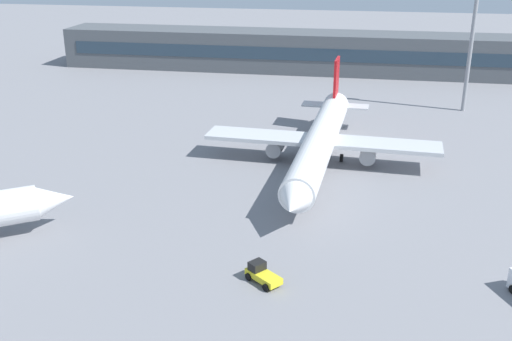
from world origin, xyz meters
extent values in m
plane|color=gray|center=(0.00, 40.00, 0.00)|extent=(400.00, 400.00, 0.00)
cube|color=#4C5156|center=(0.00, 113.18, 4.50)|extent=(119.49, 12.00, 9.00)
cube|color=#263847|center=(0.00, 107.13, 4.95)|extent=(113.52, 0.16, 2.80)
cone|color=white|center=(-20.68, 27.08, 3.26)|extent=(5.43, 5.29, 3.57)
cylinder|color=white|center=(5.64, 51.21, 3.53)|extent=(6.12, 38.71, 4.07)
cone|color=white|center=(4.51, 30.14, 3.53)|extent=(4.10, 4.68, 3.87)
cone|color=white|center=(6.75, 72.09, 3.53)|extent=(3.06, 4.22, 2.85)
cube|color=red|center=(6.58, 68.86, 8.51)|extent=(0.64, 4.73, 5.89)
cube|color=silver|center=(6.60, 69.18, 3.75)|extent=(10.85, 3.57, 0.26)
cube|color=silver|center=(5.69, 52.28, 3.21)|extent=(32.36, 6.85, 0.54)
cylinder|color=gray|center=(-0.72, 52.63, 1.70)|extent=(2.32, 3.54, 2.14)
cylinder|color=gray|center=(12.11, 51.94, 1.70)|extent=(2.32, 3.54, 2.14)
cylinder|color=black|center=(4.92, 37.74, 0.54)|extent=(0.48, 1.09, 1.07)
cylinder|color=black|center=(2.97, 53.50, 0.54)|extent=(0.48, 1.09, 1.07)
cylinder|color=black|center=(8.53, 53.20, 0.54)|extent=(0.48, 1.09, 1.07)
cube|color=yellow|center=(3.10, 20.08, 0.65)|extent=(3.74, 3.44, 0.60)
cube|color=black|center=(2.41, 20.65, 1.30)|extent=(1.74, 1.78, 0.90)
cylinder|color=black|center=(2.67, 21.44, 0.35)|extent=(0.70, 0.64, 0.70)
cylinder|color=black|center=(1.68, 20.23, 0.35)|extent=(0.70, 0.64, 0.70)
cylinder|color=black|center=(4.53, 19.93, 0.35)|extent=(0.70, 0.64, 0.70)
cylinder|color=black|center=(3.54, 18.72, 0.35)|extent=(0.70, 0.64, 0.70)
cylinder|color=gray|center=(28.86, 83.78, 11.63)|extent=(0.70, 0.70, 23.26)
camera|label=1|loc=(10.85, -26.46, 29.24)|focal=42.21mm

